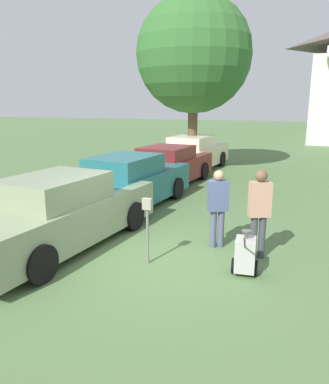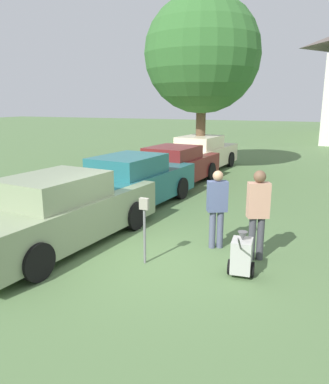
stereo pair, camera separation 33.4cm
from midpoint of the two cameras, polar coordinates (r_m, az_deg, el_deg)
name	(u,v)px [view 1 (the left image)]	position (r m, az deg, el deg)	size (l,w,h in m)	color
ground_plane	(159,259)	(7.69, -2.18, -10.19)	(120.00, 120.00, 0.00)	#517042
parked_car_sage	(61,214)	(8.48, -16.54, -3.17)	(2.29, 5.23, 1.60)	gray
parked_car_teal	(128,184)	(11.19, -6.42, 1.27)	(2.29, 5.26, 1.58)	#23666B
parked_car_maroon	(168,166)	(14.34, -0.08, 3.91)	(2.33, 4.89, 1.48)	maroon
parked_car_cream	(193,154)	(17.48, 3.82, 5.76)	(2.32, 5.38, 1.59)	beige
parking_meter	(147,218)	(7.20, -3.96, -4.05)	(0.18, 0.09, 1.32)	slate
person_worker	(218,204)	(8.06, 6.97, -1.84)	(0.47, 0.39, 1.71)	#515670
person_supervisor	(259,208)	(7.60, 13.05, -2.44)	(0.47, 0.37, 1.82)	#3F3F47
equipment_cart	(245,254)	(7.05, 10.85, -9.31)	(0.49, 1.00, 1.00)	#B2B2AD
shade_tree	(194,55)	(17.62, 3.92, 20.15)	(5.13, 5.13, 7.71)	brown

